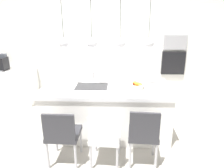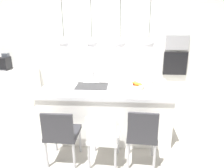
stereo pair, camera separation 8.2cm
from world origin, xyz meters
name	(u,v)px [view 1 (the left image)]	position (x,y,z in m)	size (l,w,h in m)	color
floor	(107,131)	(0.00, 0.00, 0.00)	(6.60, 6.60, 0.00)	#BCB7AD
back_wall	(110,49)	(0.00, 1.65, 1.30)	(6.00, 0.10, 2.60)	white
kitchen_island	(107,110)	(0.00, 0.00, 0.45)	(2.24, 1.06, 0.89)	white
sink_basin	(92,87)	(-0.26, 0.00, 0.89)	(0.56, 0.40, 0.02)	#2D2D30
faucet	(93,75)	(-0.26, 0.21, 1.04)	(0.02, 0.17, 0.22)	silver
fruit_bowl	(137,86)	(0.52, -0.07, 0.94)	(0.26, 0.26, 0.15)	beige
side_counter	(12,87)	(-2.40, 1.28, 0.42)	(1.10, 0.60, 0.83)	white
coffee_machine	(2,63)	(-2.55, 1.28, 0.99)	(0.20, 0.35, 0.38)	black
microwave	(175,42)	(1.54, 1.58, 1.47)	(0.54, 0.08, 0.34)	#9E9EA3
oven	(173,63)	(1.54, 1.58, 0.97)	(0.56, 0.08, 0.56)	black
chair_near	(63,133)	(-0.57, -0.89, 0.50)	(0.46, 0.45, 0.86)	#333338
chair_middle	(105,136)	(0.03, -0.89, 0.47)	(0.46, 0.50, 0.83)	silver
chair_far	(143,134)	(0.57, -0.89, 0.52)	(0.44, 0.44, 0.90)	#333338
pendant_light_left	(64,43)	(-0.69, 0.00, 1.66)	(0.18, 0.18, 0.78)	silver
pendant_light_center_left	(92,43)	(-0.23, 0.00, 1.66)	(0.18, 0.18, 0.78)	silver
pendant_light_center_right	(120,43)	(0.23, 0.00, 1.66)	(0.18, 0.18, 0.78)	silver
pendant_light_right	(149,43)	(0.69, 0.00, 1.66)	(0.18, 0.18, 0.78)	silver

